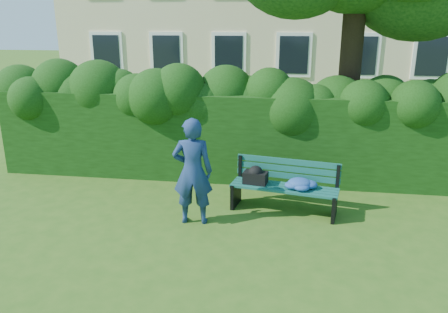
# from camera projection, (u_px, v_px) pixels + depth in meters

# --- Properties ---
(ground) EXTENTS (80.00, 80.00, 0.00)m
(ground) POSITION_uv_depth(u_px,v_px,m) (219.00, 221.00, 7.33)
(ground) COLOR #2F5717
(ground) RESTS_ON ground
(hedge) EXTENTS (10.00, 1.00, 1.80)m
(hedge) POSITION_uv_depth(u_px,v_px,m) (235.00, 136.00, 9.14)
(hedge) COLOR black
(hedge) RESTS_ON ground
(park_bench) EXTENTS (1.91, 0.88, 0.89)m
(park_bench) POSITION_uv_depth(u_px,v_px,m) (284.00, 184.00, 7.59)
(park_bench) COLOR #0D4441
(park_bench) RESTS_ON ground
(man_reading) EXTENTS (0.69, 0.49, 1.78)m
(man_reading) POSITION_uv_depth(u_px,v_px,m) (193.00, 172.00, 7.05)
(man_reading) COLOR navy
(man_reading) RESTS_ON ground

